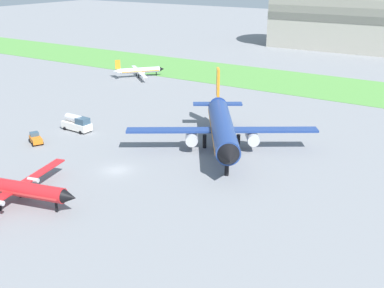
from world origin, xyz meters
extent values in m
plane|color=gray|center=(0.00, 0.00, 0.00)|extent=(600.00, 600.00, 0.00)
cube|color=#549342|center=(0.00, 75.21, 0.04)|extent=(360.00, 28.00, 0.08)
cylinder|color=red|center=(-3.73, -16.69, 2.57)|extent=(15.48, 5.73, 2.14)
cone|color=black|center=(4.59, -14.67, 2.57)|extent=(2.58, 2.54, 2.10)
cube|color=red|center=(-3.73, -16.69, 2.41)|extent=(14.65, 5.57, 0.30)
cube|color=red|center=(-5.54, -11.08, 2.19)|extent=(4.24, 11.79, 0.21)
cylinder|color=#B7BABF|center=(-4.46, -12.99, 2.19)|extent=(1.83, 1.07, 0.68)
cylinder|color=black|center=(2.51, -15.17, 0.75)|extent=(0.39, 0.39, 1.50)
cylinder|color=black|center=(-5.27, -14.89, 0.75)|extent=(0.39, 0.39, 1.50)
cylinder|color=black|center=(-4.27, -19.00, 0.75)|extent=(0.39, 0.39, 1.50)
cylinder|color=navy|center=(10.23, 16.84, 4.45)|extent=(17.32, 23.60, 3.92)
cone|color=black|center=(18.03, 4.92, 4.45)|extent=(5.16, 5.08, 3.84)
cone|color=navy|center=(2.04, 29.35, 4.94)|extent=(5.68, 6.10, 3.52)
cube|color=orange|center=(10.23, 16.84, 4.16)|extent=(16.60, 22.45, 0.55)
cube|color=navy|center=(16.99, 22.11, 3.77)|extent=(15.67, 11.44, 0.39)
cube|color=navy|center=(2.69, 12.75, 3.77)|extent=(15.67, 11.44, 0.39)
cylinder|color=#B7BABF|center=(14.42, 20.43, 2.37)|extent=(4.14, 4.75, 2.15)
cylinder|color=#B7BABF|center=(5.26, 14.44, 2.37)|extent=(4.14, 4.75, 2.15)
cube|color=orange|center=(2.43, 28.75, 9.26)|extent=(2.15, 2.94, 5.70)
cube|color=navy|center=(4.52, 30.12, 4.84)|extent=(5.34, 4.52, 0.31)
cube|color=navy|center=(0.35, 27.39, 4.84)|extent=(5.34, 4.52, 0.31)
cylinder|color=black|center=(16.08, 7.90, 1.25)|extent=(0.70, 0.70, 2.49)
cylinder|color=black|center=(11.83, 20.01, 1.25)|extent=(0.70, 0.70, 2.49)
cylinder|color=black|center=(6.68, 16.64, 1.25)|extent=(0.70, 0.70, 2.49)
cylinder|color=silver|center=(-40.54, 57.60, 1.97)|extent=(8.87, 10.11, 1.64)
cone|color=black|center=(-36.31, 62.63, 1.97)|extent=(2.29, 2.29, 1.61)
cone|color=silver|center=(-44.98, 52.32, 2.18)|extent=(2.61, 2.71, 1.48)
cube|color=orange|center=(-40.54, 57.60, 1.85)|extent=(8.47, 9.62, 0.23)
cube|color=silver|center=(-44.21, 60.26, 1.68)|extent=(7.65, 6.69, 0.16)
cube|color=silver|center=(-37.30, 54.44, 1.68)|extent=(7.65, 6.69, 0.16)
cylinder|color=#B7BABF|center=(-42.67, 59.56, 1.68)|extent=(1.25, 1.34, 0.53)
cylinder|color=#B7BABF|center=(-38.25, 55.84, 1.68)|extent=(1.25, 1.34, 0.53)
cube|color=orange|center=(-44.77, 52.58, 4.11)|extent=(1.10, 1.26, 2.63)
cube|color=silver|center=(-45.65, 53.32, 2.13)|extent=(2.39, 2.23, 0.13)
cube|color=silver|center=(-43.89, 51.84, 2.13)|extent=(2.39, 2.23, 0.13)
cylinder|color=black|center=(-37.37, 61.37, 0.57)|extent=(0.30, 0.30, 1.15)
cylinder|color=black|center=(-42.31, 58.02, 0.57)|extent=(0.30, 0.30, 1.15)
cylinder|color=black|center=(-39.83, 55.93, 0.57)|extent=(0.30, 0.30, 1.15)
cube|color=white|center=(-20.14, 11.17, 1.05)|extent=(6.57, 2.59, 1.40)
cylinder|color=silver|center=(-20.92, 11.19, 2.52)|extent=(3.62, 1.64, 1.54)
cube|color=#334C60|center=(-18.32, 11.11, 2.35)|extent=(2.40, 2.09, 1.20)
cylinder|color=black|center=(-17.83, 12.30, 0.35)|extent=(0.71, 0.27, 0.70)
cylinder|color=black|center=(-17.90, 9.90, 0.35)|extent=(0.71, 0.27, 0.70)
cylinder|color=black|center=(-22.37, 12.44, 0.35)|extent=(0.71, 0.27, 0.70)
cylinder|color=black|center=(-22.45, 10.04, 0.35)|extent=(0.71, 0.27, 0.70)
cube|color=orange|center=(-21.06, 1.54, 0.80)|extent=(4.02, 3.27, 0.90)
cube|color=#334C60|center=(-21.96, 2.02, 1.60)|extent=(1.85, 1.94, 0.70)
cylinder|color=black|center=(-22.60, 1.34, 0.35)|extent=(0.74, 0.55, 0.70)
cylinder|color=black|center=(-21.76, 2.93, 0.35)|extent=(0.74, 0.55, 0.70)
cylinder|color=black|center=(-20.37, 0.16, 0.35)|extent=(0.74, 0.55, 0.70)
cylinder|color=black|center=(-19.53, 1.75, 0.35)|extent=(0.74, 0.55, 0.70)
cube|color=#B2AD9E|center=(-0.35, 143.56, 7.16)|extent=(64.53, 26.10, 14.32)
cylinder|color=gray|center=(-0.35, 143.56, 16.93)|extent=(63.24, 28.71, 28.71)
camera|label=1|loc=(49.38, -54.55, 31.43)|focal=45.33mm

